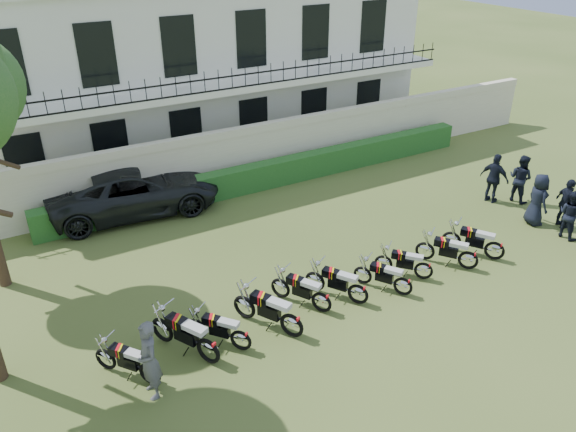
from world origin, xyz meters
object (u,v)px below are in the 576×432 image
suv (134,190)px  officer_1 (571,214)px  motorcycle_1 (208,345)px  motorcycle_3 (292,320)px  officer_4 (520,178)px  motorcycle_8 (469,256)px  motorcycle_7 (424,267)px  inspector (149,360)px  motorcycle_5 (358,290)px  motorcycle_4 (322,298)px  officer_5 (494,178)px  motorcycle_6 (403,282)px  motorcycle_0 (149,369)px  officer_2 (566,204)px  motorcycle_9 (495,246)px  officer_3 (538,199)px  motorcycle_2 (241,336)px

suv → officer_1: 14.70m
motorcycle_1 → motorcycle_3: (2.16, -0.15, -0.00)m
officer_4 → motorcycle_8: bearing=107.1°
motorcycle_1 → motorcycle_8: 8.25m
motorcycle_3 → motorcycle_7: bearing=-24.8°
motorcycle_1 → inspector: inspector is taller
motorcycle_5 → officer_4: bearing=-17.6°
officer_1 → officer_4: (0.77, 2.68, 0.07)m
motorcycle_4 → officer_4: officer_4 is taller
motorcycle_3 → officer_4: size_ratio=1.05×
motorcycle_7 → suv: bearing=84.8°
motorcycle_4 → suv: (-2.59, 8.22, 0.35)m
motorcycle_8 → officer_5: officer_5 is taller
motorcycle_4 → motorcycle_7: (3.40, -0.16, -0.04)m
motorcycle_6 → officer_5: size_ratio=0.81×
motorcycle_0 → officer_2: 14.42m
motorcycle_3 → officer_5: 10.69m
motorcycle_4 → suv: size_ratio=0.28×
motorcycle_3 → officer_4: officer_4 is taller
motorcycle_9 → motorcycle_4: bearing=143.9°
motorcycle_6 → officer_4: 8.03m
motorcycle_6 → officer_4: (7.59, 2.57, 0.46)m
officer_2 → motorcycle_5: bearing=110.8°
motorcycle_6 → officer_3: officer_3 is taller
officer_2 → motorcycle_4: bearing=109.6°
inspector → officer_1: inspector is taller
motorcycle_2 → suv: size_ratio=0.24×
motorcycle_9 → suv: suv is taller
motorcycle_1 → officer_5: (12.41, 2.84, 0.40)m
motorcycle_1 → suv: size_ratio=0.32×
motorcycle_5 → officer_2: officer_2 is taller
motorcycle_7 → officer_2: (6.27, 0.11, 0.44)m
motorcycle_7 → inspector: inspector is taller
motorcycle_0 → motorcycle_7: size_ratio=1.09×
motorcycle_8 → officer_2: (4.77, 0.36, 0.40)m
motorcycle_3 → motorcycle_5: size_ratio=1.14×
motorcycle_3 → motorcycle_6: size_ratio=1.25×
motorcycle_1 → officer_5: officer_5 is taller
motorcycle_7 → inspector: size_ratio=0.71×
motorcycle_8 → officer_4: size_ratio=0.88×
motorcycle_8 → officer_1: size_ratio=0.96×
motorcycle_3 → officer_1: bearing=-29.4°
motorcycle_7 → officer_5: 6.28m
motorcycle_9 → officer_4: officer_4 is taller
officer_1 → officer_3: bearing=7.7°
motorcycle_1 → officer_5: bearing=-15.3°
motorcycle_3 → motorcycle_7: size_ratio=1.40×
motorcycle_2 → motorcycle_8: (7.40, -0.11, 0.03)m
motorcycle_2 → officer_5: 11.90m
officer_4 → officer_5: officer_5 is taller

